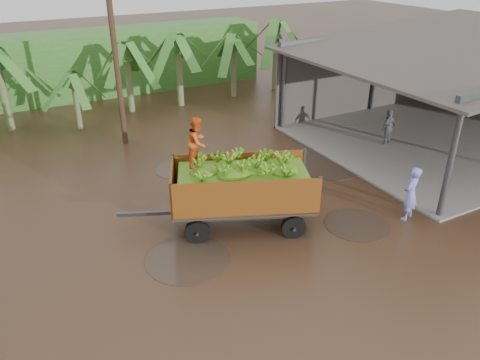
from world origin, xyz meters
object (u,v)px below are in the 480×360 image
Objects in this scene: banana_trailer at (242,186)px; man_blue at (411,194)px; man_grey at (388,128)px; utility_pole at (116,56)px.

banana_trailer reaches higher than man_blue.
man_grey is (8.78, 2.71, -0.51)m from banana_trailer.
banana_trailer is 3.32× the size of man_blue.
man_grey is 0.22× the size of utility_pole.
man_grey is (3.90, 4.98, -0.09)m from man_blue.
man_blue is at bearing 39.01° from man_grey.
man_blue reaches higher than man_grey.
utility_pole is (-10.12, 5.75, 3.04)m from man_grey.
man_blue is at bearing -1.75° from banana_trailer.
man_blue is at bearing -59.90° from utility_pole.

